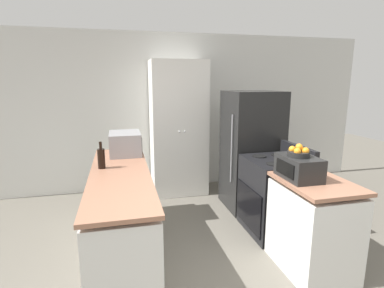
{
  "coord_description": "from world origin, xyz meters",
  "views": [
    {
      "loc": [
        -0.87,
        -1.82,
        1.83
      ],
      "look_at": [
        0.0,
        1.75,
        1.05
      ],
      "focal_mm": 28.0,
      "sensor_mm": 36.0,
      "label": 1
    }
  ],
  "objects_px": {
    "fruit_bowl": "(299,152)",
    "pantry_cabinet": "(178,129)",
    "microwave": "(125,143)",
    "toaster_oven": "(299,167)",
    "refrigerator": "(251,150)",
    "wine_bottle": "(101,158)",
    "stove": "(274,195)"
  },
  "relations": [
    {
      "from": "toaster_oven",
      "to": "pantry_cabinet",
      "type": "bearing_deg",
      "value": 107.47
    },
    {
      "from": "stove",
      "to": "toaster_oven",
      "type": "distance_m",
      "value": 0.89
    },
    {
      "from": "refrigerator",
      "to": "fruit_bowl",
      "type": "xyz_separation_m",
      "value": [
        -0.21,
        -1.47,
        0.33
      ]
    },
    {
      "from": "toaster_oven",
      "to": "fruit_bowl",
      "type": "distance_m",
      "value": 0.15
    },
    {
      "from": "microwave",
      "to": "fruit_bowl",
      "type": "xyz_separation_m",
      "value": [
        1.56,
        -1.41,
        0.12
      ]
    },
    {
      "from": "stove",
      "to": "toaster_oven",
      "type": "xyz_separation_m",
      "value": [
        -0.15,
        -0.68,
        0.56
      ]
    },
    {
      "from": "microwave",
      "to": "toaster_oven",
      "type": "relative_size",
      "value": 1.19
    },
    {
      "from": "fruit_bowl",
      "to": "pantry_cabinet",
      "type": "bearing_deg",
      "value": 107.0
    },
    {
      "from": "toaster_oven",
      "to": "refrigerator",
      "type": "bearing_deg",
      "value": 82.65
    },
    {
      "from": "refrigerator",
      "to": "toaster_oven",
      "type": "bearing_deg",
      "value": -97.35
    },
    {
      "from": "fruit_bowl",
      "to": "toaster_oven",
      "type": "bearing_deg",
      "value": 25.82
    },
    {
      "from": "pantry_cabinet",
      "to": "refrigerator",
      "type": "height_order",
      "value": "pantry_cabinet"
    },
    {
      "from": "pantry_cabinet",
      "to": "fruit_bowl",
      "type": "relative_size",
      "value": 10.38
    },
    {
      "from": "microwave",
      "to": "toaster_oven",
      "type": "height_order",
      "value": "microwave"
    },
    {
      "from": "stove",
      "to": "microwave",
      "type": "height_order",
      "value": "microwave"
    },
    {
      "from": "pantry_cabinet",
      "to": "fruit_bowl",
      "type": "height_order",
      "value": "pantry_cabinet"
    },
    {
      "from": "wine_bottle",
      "to": "toaster_oven",
      "type": "bearing_deg",
      "value": -23.54
    },
    {
      "from": "stove",
      "to": "refrigerator",
      "type": "distance_m",
      "value": 0.87
    },
    {
      "from": "refrigerator",
      "to": "wine_bottle",
      "type": "bearing_deg",
      "value": -162.02
    },
    {
      "from": "microwave",
      "to": "wine_bottle",
      "type": "distance_m",
      "value": 0.65
    },
    {
      "from": "stove",
      "to": "wine_bottle",
      "type": "height_order",
      "value": "wine_bottle"
    },
    {
      "from": "stove",
      "to": "fruit_bowl",
      "type": "xyz_separation_m",
      "value": [
        -0.17,
        -0.69,
        0.71
      ]
    },
    {
      "from": "wine_bottle",
      "to": "stove",
      "type": "bearing_deg",
      "value": -3.48
    },
    {
      "from": "wine_bottle",
      "to": "fruit_bowl",
      "type": "distance_m",
      "value": 2.01
    },
    {
      "from": "stove",
      "to": "wine_bottle",
      "type": "distance_m",
      "value": 2.08
    },
    {
      "from": "refrigerator",
      "to": "fruit_bowl",
      "type": "bearing_deg",
      "value": -97.99
    },
    {
      "from": "microwave",
      "to": "fruit_bowl",
      "type": "distance_m",
      "value": 2.11
    },
    {
      "from": "pantry_cabinet",
      "to": "refrigerator",
      "type": "relative_size",
      "value": 1.27
    },
    {
      "from": "refrigerator",
      "to": "microwave",
      "type": "xyz_separation_m",
      "value": [
        -1.77,
        -0.06,
        0.2
      ]
    },
    {
      "from": "refrigerator",
      "to": "toaster_oven",
      "type": "height_order",
      "value": "refrigerator"
    },
    {
      "from": "refrigerator",
      "to": "fruit_bowl",
      "type": "distance_m",
      "value": 1.52
    },
    {
      "from": "pantry_cabinet",
      "to": "wine_bottle",
      "type": "height_order",
      "value": "pantry_cabinet"
    }
  ]
}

